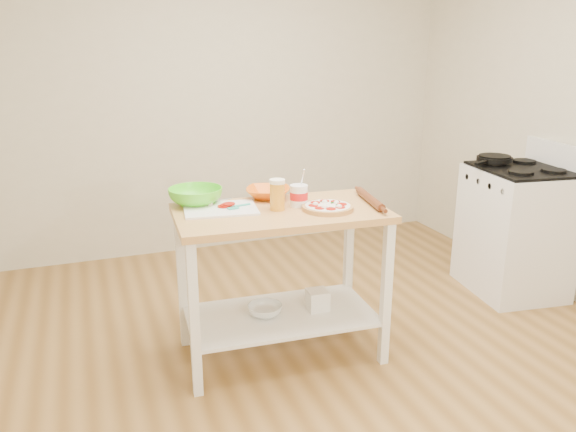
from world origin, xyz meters
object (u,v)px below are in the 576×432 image
Objects in this scene: shelf_bin at (317,300)px; pizza at (328,207)px; beer_pint at (277,195)px; orange_bowl at (268,193)px; skillet at (494,159)px; green_bowl at (196,196)px; spatula at (238,207)px; shelf_glass_bowl at (265,310)px; cutting_board at (220,209)px; gas_stove at (515,230)px; yogurt_tub at (299,196)px; rolling_pin at (370,199)px; knife at (204,203)px; prep_island at (281,252)px.

pizza is at bearing -74.84° from shelf_bin.
orange_bowl is at bearing 82.97° from beer_pint.
green_bowl is at bearing 161.15° from skillet.
spatula is 0.72× the size of shelf_glass_bowl.
shelf_glass_bowl is at bearing -113.73° from orange_bowl.
cutting_board is at bearing 153.74° from spatula.
gas_stove is at bearing 9.41° from shelf_bin.
cutting_board is 0.20m from green_bowl.
skillet is at bearing 13.91° from yogurt_tub.
yogurt_tub is at bearing 11.99° from beer_pint.
orange_bowl is (-0.23, 0.35, 0.02)m from pizza.
orange_bowl reaches higher than spatula.
gas_stove is at bearing 11.59° from cutting_board.
shelf_glass_bowl is (-0.34, 0.11, -0.62)m from pizza.
yogurt_tub reaches higher than pizza.
beer_pint is 0.70m from shelf_glass_bowl.
orange_bowl is 0.65× the size of rolling_pin.
orange_bowl reaches higher than rolling_pin.
cutting_board is 0.13m from knife.
shelf_glass_bowl is (0.22, -0.10, -0.62)m from cutting_board.
skillet is 2.10m from shelf_glass_bowl.
cutting_board is at bearing 165.59° from skillet.
yogurt_tub reaches higher than skillet.
gas_stove is 2.77× the size of rolling_pin.
green_bowl is at bearing 146.44° from prep_island.
shelf_bin is at bearing -5.55° from beer_pint.
knife reaches higher than shelf_bin.
gas_stove is 2.05m from shelf_glass_bowl.
spatula is at bearing -43.16° from green_bowl.
skillet is at bearing 4.63° from green_bowl.
green_bowl is at bearing 156.01° from yogurt_tub.
shelf_bin reaches higher than shelf_glass_bowl.
gas_stove is 4.16× the size of knife.
prep_island is 0.34m from yogurt_tub.
skillet is 1.77m from yogurt_tub.
rolling_pin reaches higher than cutting_board.
cutting_board reaches higher than knife.
green_bowl is (-0.67, 0.37, 0.03)m from pizza.
gas_stove is at bearing 11.94° from pizza.
prep_island is 4.52× the size of knife.
gas_stove is 2.87× the size of skillet.
spatula is at bearing 169.27° from rolling_pin.
gas_stove reaches higher than knife.
shelf_bin is (-0.02, 0.07, -0.60)m from pizza.
skillet reaches higher than orange_bowl.
beer_pint is at bearing 158.10° from prep_island.
spatula is at bearing 148.78° from shelf_glass_bowl.
orange_bowl is 0.70m from shelf_glass_bowl.
prep_island is 6.95× the size of beer_pint.
cutting_board reaches higher than spatula.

